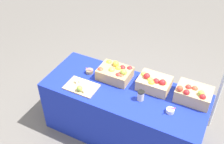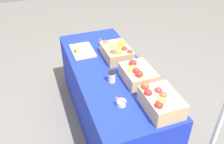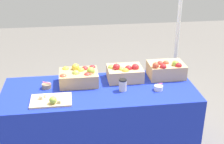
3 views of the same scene
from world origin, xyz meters
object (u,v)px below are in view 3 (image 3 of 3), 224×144
Objects in this scene: apple_crate_middle at (125,73)px; coffee_cup at (123,85)px; apple_crate_right at (79,76)px; tent_pole at (178,31)px; apple_crate_left at (166,69)px; cutting_board_front at (51,100)px; sample_bowl_mid at (159,88)px; sample_bowl_near at (47,86)px.

apple_crate_middle is 3.02× the size of coffee_cup.
apple_crate_right is 0.17× the size of tent_pole.
tent_pole reaches higher than apple_crate_left.
apple_crate_right is (-0.47, -0.04, 0.00)m from apple_crate_middle.
apple_crate_left is at bearing 26.77° from coffee_cup.
cutting_board_front is 1.03m from sample_bowl_mid.
cutting_board_front is at bearing -174.51° from sample_bowl_mid.
coffee_cup is at bearing -11.68° from sample_bowl_near.
apple_crate_middle is at bearing 135.56° from sample_bowl_mid.
apple_crate_right is 0.80m from sample_bowl_mid.
apple_crate_left is 0.58m from tent_pole.
sample_bowl_near is 0.75m from coffee_cup.
coffee_cup is at bearing 11.19° from cutting_board_front.
coffee_cup is (0.68, 0.13, 0.04)m from cutting_board_front.
apple_crate_left is 1.25m from cutting_board_front.
apple_crate_right is 0.44m from cutting_board_front.
apple_crate_right is at bearing 152.95° from coffee_cup.
apple_crate_left is 0.34m from sample_bowl_mid.
apple_crate_right is at bearing 9.99° from sample_bowl_near.
sample_bowl_mid is at bearing -119.35° from tent_pole.
tent_pole is (0.70, 0.45, 0.29)m from apple_crate_middle.
sample_bowl_mid is at bearing -5.83° from coffee_cup.
coffee_cup reaches higher than cutting_board_front.
sample_bowl_mid is 0.82× the size of coffee_cup.
sample_bowl_near is at bearing -170.01° from apple_crate_right.
apple_crate_left is at bearing 2.85° from apple_crate_right.
apple_crate_left is 1.04× the size of apple_crate_middle.
apple_crate_middle is at bearing 6.63° from sample_bowl_near.
apple_crate_middle is 0.88m from tent_pole.
cutting_board_front is 3.95× the size of sample_bowl_near.
apple_crate_left is 0.57m from coffee_cup.
cutting_board_front is at bearing -168.81° from coffee_cup.
cutting_board_front is at bearing -161.80° from apple_crate_left.
apple_crate_right reaches higher than cutting_board_front.
cutting_board_front is 3.82× the size of sample_bowl_mid.
apple_crate_middle is 0.40m from sample_bowl_mid.
apple_crate_middle is at bearing 4.28° from apple_crate_right.
apple_crate_right is 0.34m from sample_bowl_near.
sample_bowl_near is 0.79× the size of coffee_cup.
tent_pole is (0.41, 0.73, 0.35)m from sample_bowl_mid.
apple_crate_left is 3.85× the size of sample_bowl_mid.
tent_pole reaches higher than sample_bowl_mid.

